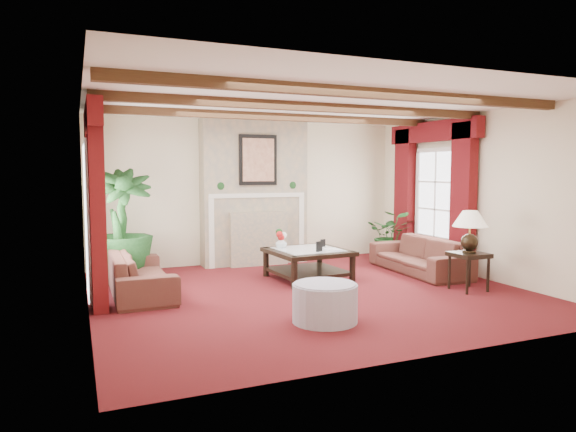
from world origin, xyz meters
name	(u,v)px	position (x,y,z in m)	size (l,w,h in m)	color
floor	(312,293)	(0.00, 0.00, 0.00)	(6.00, 6.00, 0.00)	#4F0E15
ceiling	(313,103)	(0.00, 0.00, 2.70)	(6.00, 6.00, 0.00)	white
back_wall	(251,192)	(0.00, 2.75, 1.35)	(6.00, 0.02, 2.70)	beige
left_wall	(85,204)	(-3.00, 0.00, 1.35)	(0.02, 5.50, 2.70)	beige
right_wall	(478,195)	(3.00, 0.00, 1.35)	(0.02, 5.50, 2.70)	beige
ceiling_beams	(313,107)	(0.00, 0.00, 2.64)	(6.00, 3.00, 0.12)	#331C10
fireplace	(254,120)	(0.00, 2.55, 2.70)	(2.00, 0.52, 2.70)	tan
french_door_left	(84,143)	(-2.97, 1.00, 2.13)	(0.10, 1.10, 2.16)	white
french_door_right	(438,150)	(2.97, 1.00, 2.13)	(0.10, 1.10, 2.16)	white
curtains_left	(92,112)	(-2.86, 1.00, 2.55)	(0.20, 2.40, 2.55)	#490910
curtains_right	(433,126)	(2.86, 1.00, 2.55)	(0.20, 2.40, 2.55)	#490910
sofa_left	(140,266)	(-2.29, 0.89, 0.39)	(0.59, 2.02, 0.79)	#3A1016
sofa_right	(419,250)	(2.33, 0.62, 0.40)	(0.69, 2.07, 0.80)	#3A1016
potted_palm	(121,250)	(-2.48, 1.84, 0.50)	(1.11, 1.85, 1.00)	black
small_plant	(391,240)	(2.63, 1.92, 0.38)	(1.31, 1.32, 0.76)	black
coffee_table	(308,264)	(0.34, 0.86, 0.24)	(1.18, 1.18, 0.48)	black
side_table	(469,271)	(2.18, -0.75, 0.28)	(0.48, 0.48, 0.56)	black
ottoman	(325,303)	(-0.48, -1.36, 0.22)	(0.76, 0.76, 0.44)	#9C98AC
table_lamp	(470,231)	(2.18, -0.75, 0.88)	(0.50, 0.50, 0.63)	black
flower_vase	(281,243)	(-0.02, 1.15, 0.57)	(0.23, 0.24, 0.18)	silver
book	(327,242)	(0.56, 0.64, 0.63)	(0.22, 0.02, 0.30)	black
photo_frame_a	(319,247)	(0.38, 0.56, 0.57)	(0.13, 0.02, 0.17)	black
photo_frame_b	(323,243)	(0.66, 0.98, 0.55)	(0.11, 0.02, 0.14)	black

